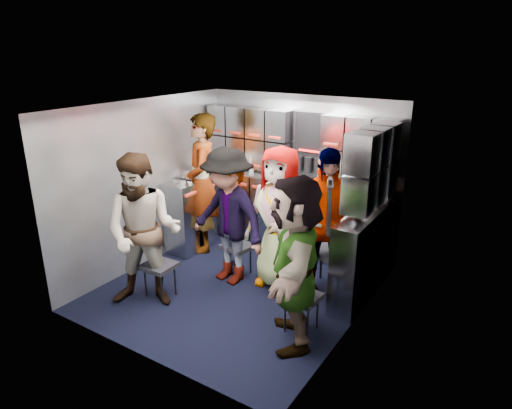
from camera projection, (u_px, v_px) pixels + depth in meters
The scene contains 29 objects.
floor at pixel (239, 287), 5.37m from camera, with size 3.00×3.00×0.00m, color black.
wall_back at pixel (300, 173), 6.22m from camera, with size 2.80×0.04×2.10m, color #9398A0.
wall_left at pixel (146, 184), 5.74m from camera, with size 0.04×3.00×2.10m, color #9398A0.
wall_right at pixel (359, 230), 4.31m from camera, with size 0.04×3.00×2.10m, color #9398A0.
ceiling at pixel (236, 107), 4.68m from camera, with size 2.80×3.00×0.02m, color silver.
cart_bank_back at pixel (292, 216), 6.23m from camera, with size 2.68×0.38×0.99m, color #8E949C.
cart_bank_left at pixel (190, 215), 6.26m from camera, with size 0.38×0.76×0.99m, color #8E949C.
counter at pixel (293, 179), 6.06m from camera, with size 2.68×0.42×0.03m, color #AFB2B7.
locker_bank_back at pixel (296, 143), 5.95m from camera, with size 2.68×0.28×0.82m, color #8E949C.
locker_bank_right at pixel (372, 167), 4.80m from camera, with size 0.28×1.00×0.82m, color #8E949C.
right_cabinet at pixel (362, 255), 5.05m from camera, with size 0.28×1.20×1.00m, color #8E949C.
coffee_niche at pixel (310, 145), 5.91m from camera, with size 0.46×0.16×0.84m, color black, non-canonical shape.
red_latch_strip at pixel (285, 193), 5.95m from camera, with size 2.60×0.02×0.03m, color maroon.
jump_seat_near_left at pixel (159, 267), 5.09m from camera, with size 0.35×0.33×0.40m.
jump_seat_mid_left at pixel (237, 248), 5.58m from camera, with size 0.38×0.36×0.40m.
jump_seat_center at pixel (286, 246), 5.50m from camera, with size 0.50×0.49×0.46m.
jump_seat_mid_right at pixel (329, 253), 5.27m from camera, with size 0.52×0.51×0.48m.
jump_seat_near_right at pixel (302, 299), 4.46m from camera, with size 0.36×0.35×0.40m.
attendant_standing at pixel (202, 184), 6.12m from camera, with size 0.69×0.45×1.88m, color black.
attendant_arc_a at pixel (144, 232), 4.78m from camera, with size 0.82×0.64×1.69m, color black.
attendant_arc_b at pixel (228, 217), 5.29m from camera, with size 1.06×0.61×1.64m, color black.
attendant_arc_c at pixel (279, 218), 5.21m from camera, with size 0.81×0.53×1.67m, color black.
attendant_arc_d at pixel (324, 224), 4.99m from camera, with size 1.00×0.42×1.70m, color black.
attendant_arc_e at pixel (295, 262), 4.16m from camera, with size 1.54×0.49×1.66m, color black.
bottle_left at pixel (251, 164), 6.30m from camera, with size 0.07×0.07×0.23m, color white.
bottle_mid at pixel (252, 163), 6.29m from camera, with size 0.06×0.06×0.27m, color white.
bottle_right at pixel (320, 173), 5.76m from camera, with size 0.06×0.06×0.27m, color white.
cup_left at pixel (225, 165), 6.54m from camera, with size 0.09×0.09×0.10m, color tan.
cup_right at pixel (375, 190), 5.42m from camera, with size 0.08×0.08×0.09m, color tan.
Camera 1 is at (2.73, -3.89, 2.70)m, focal length 32.00 mm.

